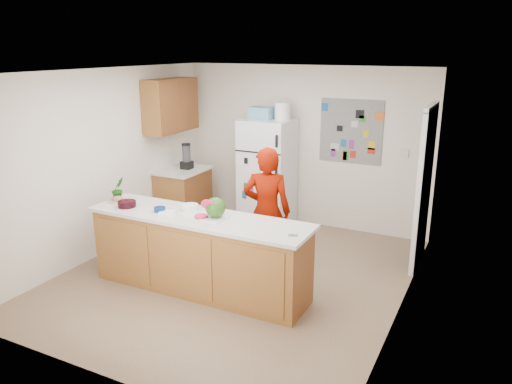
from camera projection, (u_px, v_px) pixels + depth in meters
The scene contains 26 objects.
floor at pixel (236, 276), 6.26m from camera, with size 4.00×4.50×0.02m, color brown.
wall_back at pixel (304, 147), 7.85m from camera, with size 4.00×0.02×2.50m, color beige.
wall_left at pixel (105, 163), 6.77m from camera, with size 0.02×4.50×2.50m, color beige.
wall_right at pixel (408, 202), 5.05m from camera, with size 0.02×4.50×2.50m, color beige.
ceiling at pixel (233, 70), 5.55m from camera, with size 4.00×4.50×0.02m, color white.
doorway at pixel (425, 189), 6.37m from camera, with size 0.03×0.85×2.04m, color black.
peninsula_base at pixel (199, 255), 5.79m from camera, with size 2.60×0.62×0.88m, color brown.
peninsula_top at pixel (198, 218), 5.66m from camera, with size 2.68×0.70×0.04m, color silver.
side_counter_base at pixel (184, 197), 8.02m from camera, with size 0.60×0.80×0.86m, color brown.
side_counter_top at pixel (182, 170), 7.89m from camera, with size 0.64×0.84×0.04m, color silver.
upper_cabinets at pixel (171, 105), 7.62m from camera, with size 0.35×1.00×0.80m, color brown.
refrigerator at pixel (267, 173), 7.83m from camera, with size 0.75×0.70×1.70m, color silver.
fridge_top_bin at pixel (262, 113), 7.60m from camera, with size 0.35×0.28×0.18m, color #5999B2.
photo_collage at pixel (351, 131), 7.42m from camera, with size 0.95×0.01×0.95m, color slate.
person at pixel (267, 212), 6.14m from camera, with size 0.59×0.39×1.62m, color #6E0D00.
blender_appliance at pixel (187, 157), 7.86m from camera, with size 0.13×0.13×0.38m, color black.
cutting_board at pixel (210, 217), 5.59m from camera, with size 0.35×0.26×0.01m, color white.
watermelon at pixel (215, 207), 5.54m from camera, with size 0.23×0.23×0.23m, color #265D11.
watermelon_slice at pixel (201, 216), 5.58m from camera, with size 0.15×0.15×0.02m, color #C12A41.
cherry_bowl at pixel (127, 204), 5.97m from camera, with size 0.22×0.22×0.07m, color black.
white_bowl at pixel (190, 207), 5.87m from camera, with size 0.20×0.20×0.06m, color white.
cobalt_bowl at pixel (160, 209), 5.80m from camera, with size 0.13×0.13×0.05m, color navy.
plate at pixel (118, 201), 6.18m from camera, with size 0.24×0.24×0.02m, color beige.
paper_towel at pixel (167, 212), 5.74m from camera, with size 0.18×0.16×0.02m, color silver.
keys at pixel (293, 235), 5.06m from camera, with size 0.09×0.04×0.01m, color gray.
potted_plant at pixel (118, 189), 6.17m from camera, with size 0.16×0.13×0.30m, color #0E4213.
Camera 1 is at (2.78, -4.99, 2.77)m, focal length 35.00 mm.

